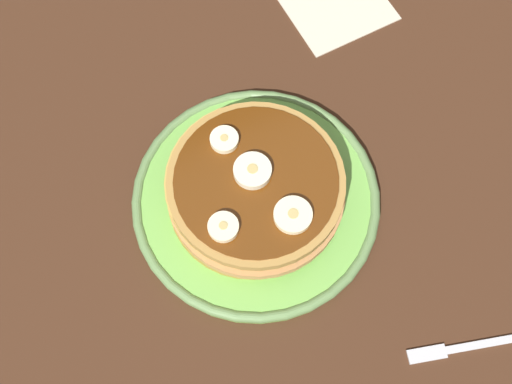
% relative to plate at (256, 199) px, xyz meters
% --- Properties ---
extents(ground_plane, '(1.40, 1.40, 0.03)m').
position_rel_plate_xyz_m(ground_plane, '(0.00, 0.00, -0.02)').
color(ground_plane, '#422616').
extents(plate, '(0.24, 0.24, 0.02)m').
position_rel_plate_xyz_m(plate, '(0.00, 0.00, 0.00)').
color(plate, '#72B74C').
rests_on(plate, ground_plane).
extents(pancake_stack, '(0.17, 0.18, 0.04)m').
position_rel_plate_xyz_m(pancake_stack, '(-0.00, -0.00, 0.03)').
color(pancake_stack, '#AE8535').
rests_on(pancake_stack, plate).
extents(banana_slice_0, '(0.03, 0.03, 0.01)m').
position_rel_plate_xyz_m(banana_slice_0, '(-0.00, 0.01, 0.05)').
color(banana_slice_0, '#EDE6C2').
rests_on(banana_slice_0, pancake_stack).
extents(banana_slice_1, '(0.03, 0.03, 0.01)m').
position_rel_plate_xyz_m(banana_slice_1, '(-0.04, -0.03, 0.05)').
color(banana_slice_1, '#FEECBA').
rests_on(banana_slice_1, pancake_stack).
extents(banana_slice_2, '(0.03, 0.03, 0.01)m').
position_rel_plate_xyz_m(banana_slice_2, '(0.01, -0.05, 0.05)').
color(banana_slice_2, '#FDF1BD').
rests_on(banana_slice_2, pancake_stack).
extents(banana_slice_3, '(0.03, 0.03, 0.01)m').
position_rel_plate_xyz_m(banana_slice_3, '(-0.01, 0.05, 0.05)').
color(banana_slice_3, '#FBF0C1').
rests_on(banana_slice_3, pancake_stack).
extents(napkin, '(0.12, 0.12, 0.00)m').
position_rel_plate_xyz_m(napkin, '(0.18, 0.18, -0.01)').
color(napkin, beige).
rests_on(napkin, ground_plane).
extents(fork, '(0.13, 0.04, 0.01)m').
position_rel_plate_xyz_m(fork, '(0.12, -0.21, -0.01)').
color(fork, silver).
rests_on(fork, ground_plane).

